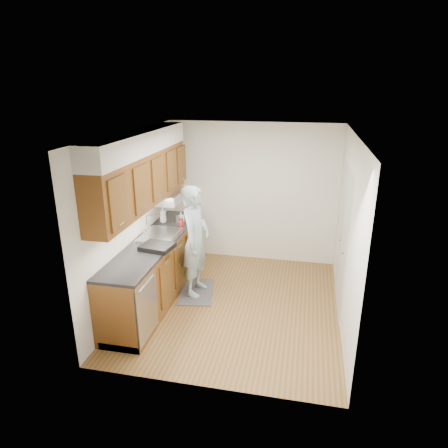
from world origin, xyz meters
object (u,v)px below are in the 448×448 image
soda_can (181,223)px  steel_can (178,219)px  dish_rack (157,247)px  soap_bottle_a (163,214)px  soap_bottle_b (181,217)px  person (195,234)px

soda_can → steel_can: size_ratio=1.18×
soda_can → dish_rack: bearing=-92.8°
soap_bottle_a → dish_rack: 1.14m
steel_can → dish_rack: bearing=-86.2°
dish_rack → soap_bottle_a: bearing=114.8°
soda_can → soap_bottle_b: bearing=107.9°
soda_can → steel_can: 0.22m
person → soda_can: (-0.34, 0.37, 0.02)m
soda_can → dish_rack: soda_can is taller
person → soap_bottle_b: person is taller
dish_rack → person: bearing=64.3°
person → soda_can: person is taller
soap_bottle_b → steel_can: soap_bottle_b is taller
person → soda_can: bearing=46.4°
person → soda_can: 0.51m
soap_bottle_a → soap_bottle_b: bearing=17.9°
person → dish_rack: size_ratio=4.58×
soap_bottle_a → soda_can: size_ratio=2.14×
soap_bottle_a → soap_bottle_b: size_ratio=1.70×
soap_bottle_b → steel_can: 0.07m
soap_bottle_a → soda_can: bearing=-22.7°
person → soap_bottle_a: (-0.70, 0.52, 0.10)m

